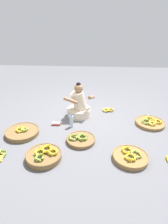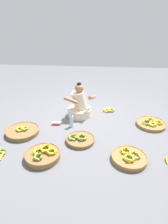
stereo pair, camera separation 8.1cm
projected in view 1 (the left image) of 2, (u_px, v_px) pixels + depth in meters
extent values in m
plane|color=slate|center=(85.00, 122.00, 3.98)|extent=(10.00, 10.00, 0.00)
cylinder|color=beige|center=(79.00, 112.00, 4.22)|extent=(0.52, 0.52, 0.18)
cylinder|color=beige|center=(79.00, 100.00, 4.09)|extent=(0.43, 0.38, 0.44)
sphere|color=#9E704C|center=(79.00, 88.00, 3.96)|extent=(0.19, 0.19, 0.19)
sphere|color=black|center=(79.00, 85.00, 3.93)|extent=(0.10, 0.10, 0.10)
cylinder|color=#9E704C|center=(71.00, 101.00, 3.89)|extent=(0.31, 0.10, 0.16)
cylinder|color=#9E704C|center=(91.00, 97.00, 4.04)|extent=(0.16, 0.31, 0.16)
cylinder|color=brown|center=(44.00, 156.00, 2.95)|extent=(0.55, 0.55, 0.09)
torus|color=brown|center=(44.00, 154.00, 2.93)|extent=(0.56, 0.56, 0.02)
ellipsoid|color=gold|center=(57.00, 152.00, 2.93)|extent=(0.04, 0.13, 0.08)
ellipsoid|color=gold|center=(56.00, 150.00, 2.98)|extent=(0.13, 0.10, 0.06)
ellipsoid|color=gold|center=(52.00, 150.00, 2.98)|extent=(0.13, 0.09, 0.06)
ellipsoid|color=gold|center=(49.00, 152.00, 2.94)|extent=(0.04, 0.13, 0.06)
ellipsoid|color=gold|center=(50.00, 153.00, 2.89)|extent=(0.13, 0.10, 0.08)
ellipsoid|color=gold|center=(54.00, 154.00, 2.89)|extent=(0.13, 0.09, 0.07)
sphere|color=#382D19|center=(53.00, 152.00, 2.94)|extent=(0.03, 0.03, 0.03)
ellipsoid|color=gold|center=(51.00, 149.00, 2.99)|extent=(0.04, 0.15, 0.09)
ellipsoid|color=gold|center=(50.00, 147.00, 3.04)|extent=(0.14, 0.13, 0.07)
ellipsoid|color=gold|center=(47.00, 146.00, 3.05)|extent=(0.16, 0.07, 0.09)
ellipsoid|color=gold|center=(44.00, 147.00, 3.03)|extent=(0.12, 0.14, 0.07)
ellipsoid|color=gold|center=(43.00, 150.00, 2.97)|extent=(0.10, 0.15, 0.09)
ellipsoid|color=gold|center=(45.00, 151.00, 2.93)|extent=(0.15, 0.05, 0.09)
ellipsoid|color=gold|center=(49.00, 151.00, 2.95)|extent=(0.14, 0.13, 0.09)
sphere|color=#382D19|center=(47.00, 149.00, 3.00)|extent=(0.03, 0.03, 0.03)
ellipsoid|color=gold|center=(44.00, 152.00, 2.93)|extent=(0.06, 0.14, 0.09)
ellipsoid|color=gold|center=(43.00, 150.00, 2.97)|extent=(0.14, 0.11, 0.05)
ellipsoid|color=gold|center=(39.00, 150.00, 2.98)|extent=(0.14, 0.10, 0.06)
ellipsoid|color=gold|center=(36.00, 152.00, 2.93)|extent=(0.04, 0.14, 0.06)
ellipsoid|color=gold|center=(37.00, 154.00, 2.88)|extent=(0.14, 0.10, 0.08)
ellipsoid|color=gold|center=(40.00, 155.00, 2.87)|extent=(0.15, 0.07, 0.06)
sphere|color=#382D19|center=(40.00, 152.00, 2.93)|extent=(0.03, 0.03, 0.03)
ellipsoid|color=olive|center=(43.00, 157.00, 2.82)|extent=(0.05, 0.12, 0.07)
ellipsoid|color=olive|center=(40.00, 155.00, 2.86)|extent=(0.12, 0.07, 0.08)
ellipsoid|color=olive|center=(36.00, 157.00, 2.83)|extent=(0.06, 0.12, 0.07)
ellipsoid|color=olive|center=(38.00, 160.00, 2.77)|extent=(0.12, 0.05, 0.08)
sphere|color=#382D19|center=(40.00, 158.00, 2.81)|extent=(0.04, 0.04, 0.04)
cylinder|color=brown|center=(23.00, 132.00, 3.57)|extent=(0.62, 0.62, 0.08)
torus|color=brown|center=(22.00, 131.00, 3.55)|extent=(0.63, 0.63, 0.02)
ellipsoid|color=#8CAD38|center=(27.00, 129.00, 3.54)|extent=(0.06, 0.12, 0.08)
ellipsoid|color=#8CAD38|center=(26.00, 128.00, 3.60)|extent=(0.12, 0.07, 0.06)
ellipsoid|color=#8CAD38|center=(22.00, 129.00, 3.57)|extent=(0.08, 0.12, 0.06)
ellipsoid|color=#8CAD38|center=(22.00, 130.00, 3.53)|extent=(0.11, 0.11, 0.07)
ellipsoid|color=#8CAD38|center=(24.00, 130.00, 3.51)|extent=(0.12, 0.07, 0.07)
sphere|color=#382D19|center=(24.00, 129.00, 3.55)|extent=(0.03, 0.03, 0.03)
ellipsoid|color=gold|center=(23.00, 130.00, 3.55)|extent=(0.06, 0.14, 0.06)
ellipsoid|color=gold|center=(23.00, 129.00, 3.57)|extent=(0.12, 0.11, 0.06)
ellipsoid|color=gold|center=(20.00, 128.00, 3.59)|extent=(0.13, 0.08, 0.07)
ellipsoid|color=gold|center=(17.00, 129.00, 3.55)|extent=(0.05, 0.13, 0.08)
ellipsoid|color=gold|center=(17.00, 131.00, 3.50)|extent=(0.12, 0.11, 0.07)
ellipsoid|color=gold|center=(21.00, 131.00, 3.49)|extent=(0.13, 0.09, 0.05)
sphere|color=#382D19|center=(20.00, 130.00, 3.54)|extent=(0.03, 0.03, 0.03)
cylinder|color=olive|center=(150.00, 123.00, 3.90)|extent=(0.58, 0.58, 0.05)
torus|color=olive|center=(150.00, 122.00, 3.89)|extent=(0.60, 0.60, 0.02)
ellipsoid|color=gold|center=(161.00, 121.00, 3.87)|extent=(0.05, 0.12, 0.06)
ellipsoid|color=gold|center=(159.00, 121.00, 3.90)|extent=(0.12, 0.09, 0.06)
ellipsoid|color=gold|center=(156.00, 120.00, 3.90)|extent=(0.12, 0.09, 0.07)
ellipsoid|color=gold|center=(156.00, 122.00, 3.86)|extent=(0.05, 0.12, 0.05)
ellipsoid|color=gold|center=(158.00, 123.00, 3.82)|extent=(0.12, 0.07, 0.06)
ellipsoid|color=gold|center=(161.00, 122.00, 3.82)|extent=(0.11, 0.10, 0.07)
sphere|color=#382D19|center=(158.00, 122.00, 3.86)|extent=(0.03, 0.03, 0.03)
ellipsoid|color=yellow|center=(153.00, 118.00, 3.96)|extent=(0.04, 0.14, 0.09)
ellipsoid|color=yellow|center=(151.00, 118.00, 4.00)|extent=(0.13, 0.12, 0.07)
ellipsoid|color=yellow|center=(147.00, 117.00, 4.00)|extent=(0.13, 0.12, 0.09)
ellipsoid|color=yellow|center=(146.00, 119.00, 3.98)|extent=(0.06, 0.15, 0.06)
ellipsoid|color=yellow|center=(148.00, 120.00, 3.92)|extent=(0.13, 0.12, 0.06)
ellipsoid|color=yellow|center=(152.00, 120.00, 3.91)|extent=(0.13, 0.11, 0.09)
sphere|color=#382D19|center=(149.00, 119.00, 3.96)|extent=(0.03, 0.03, 0.03)
ellipsoid|color=olive|center=(150.00, 122.00, 3.86)|extent=(0.05, 0.15, 0.05)
ellipsoid|color=olive|center=(146.00, 120.00, 3.91)|extent=(0.15, 0.05, 0.08)
ellipsoid|color=olive|center=(144.00, 120.00, 3.90)|extent=(0.13, 0.13, 0.08)
ellipsoid|color=olive|center=(145.00, 123.00, 3.81)|extent=(0.13, 0.12, 0.07)
ellipsoid|color=olive|center=(149.00, 123.00, 3.80)|extent=(0.14, 0.10, 0.07)
sphere|color=#382D19|center=(146.00, 122.00, 3.86)|extent=(0.03, 0.03, 0.03)
ellipsoid|color=yellow|center=(155.00, 123.00, 3.79)|extent=(0.06, 0.13, 0.08)
ellipsoid|color=yellow|center=(154.00, 122.00, 3.83)|extent=(0.11, 0.12, 0.06)
ellipsoid|color=yellow|center=(151.00, 122.00, 3.85)|extent=(0.13, 0.04, 0.06)
ellipsoid|color=yellow|center=(149.00, 122.00, 3.83)|extent=(0.09, 0.13, 0.06)
ellipsoid|color=yellow|center=(150.00, 124.00, 3.78)|extent=(0.10, 0.12, 0.06)
ellipsoid|color=yellow|center=(152.00, 124.00, 3.76)|extent=(0.13, 0.08, 0.06)
ellipsoid|color=yellow|center=(155.00, 124.00, 3.76)|extent=(0.12, 0.12, 0.08)
sphere|color=#382D19|center=(152.00, 123.00, 3.80)|extent=(0.03, 0.03, 0.03)
cylinder|color=olive|center=(130.00, 157.00, 2.94)|extent=(0.55, 0.55, 0.07)
torus|color=olive|center=(131.00, 156.00, 2.93)|extent=(0.56, 0.56, 0.02)
ellipsoid|color=#9EB747|center=(140.00, 154.00, 2.91)|extent=(0.03, 0.15, 0.08)
ellipsoid|color=#9EB747|center=(138.00, 152.00, 2.96)|extent=(0.13, 0.12, 0.06)
ellipsoid|color=#9EB747|center=(133.00, 152.00, 2.97)|extent=(0.14, 0.11, 0.08)
ellipsoid|color=#9EB747|center=(132.00, 154.00, 2.91)|extent=(0.05, 0.15, 0.09)
ellipsoid|color=#9EB747|center=(134.00, 156.00, 2.87)|extent=(0.14, 0.11, 0.09)
ellipsoid|color=#9EB747|center=(138.00, 157.00, 2.86)|extent=(0.15, 0.08, 0.06)
sphere|color=#382D19|center=(136.00, 154.00, 2.92)|extent=(0.03, 0.03, 0.03)
ellipsoid|color=gold|center=(131.00, 151.00, 2.99)|extent=(0.05, 0.14, 0.06)
ellipsoid|color=gold|center=(130.00, 149.00, 3.04)|extent=(0.11, 0.13, 0.06)
ellipsoid|color=gold|center=(126.00, 148.00, 3.06)|extent=(0.14, 0.06, 0.08)
ellipsoid|color=gold|center=(123.00, 149.00, 3.02)|extent=(0.06, 0.14, 0.08)
ellipsoid|color=gold|center=(124.00, 151.00, 2.98)|extent=(0.09, 0.14, 0.08)
ellipsoid|color=gold|center=(127.00, 153.00, 2.95)|extent=(0.14, 0.04, 0.05)
ellipsoid|color=gold|center=(130.00, 152.00, 2.96)|extent=(0.13, 0.10, 0.08)
sphere|color=#382D19|center=(127.00, 150.00, 3.01)|extent=(0.03, 0.03, 0.03)
ellipsoid|color=yellow|center=(135.00, 158.00, 2.84)|extent=(0.06, 0.15, 0.07)
ellipsoid|color=yellow|center=(132.00, 155.00, 2.91)|extent=(0.15, 0.10, 0.07)
ellipsoid|color=yellow|center=(127.00, 156.00, 2.90)|extent=(0.11, 0.14, 0.06)
ellipsoid|color=yellow|center=(128.00, 159.00, 2.82)|extent=(0.13, 0.13, 0.06)
ellipsoid|color=yellow|center=(132.00, 160.00, 2.80)|extent=(0.15, 0.06, 0.09)
sphere|color=#382D19|center=(131.00, 157.00, 2.86)|extent=(0.03, 0.03, 0.03)
cylinder|color=brown|center=(81.00, 140.00, 3.37)|extent=(0.51, 0.51, 0.06)
torus|color=brown|center=(81.00, 139.00, 3.36)|extent=(0.52, 0.52, 0.02)
ellipsoid|color=olive|center=(86.00, 138.00, 3.33)|extent=(0.06, 0.15, 0.06)
ellipsoid|color=olive|center=(84.00, 136.00, 3.40)|extent=(0.15, 0.10, 0.07)
ellipsoid|color=olive|center=(80.00, 135.00, 3.39)|extent=(0.14, 0.12, 0.08)
ellipsoid|color=olive|center=(79.00, 137.00, 3.35)|extent=(0.04, 0.15, 0.06)
ellipsoid|color=olive|center=(80.00, 139.00, 3.30)|extent=(0.14, 0.12, 0.06)
ellipsoid|color=olive|center=(84.00, 139.00, 3.29)|extent=(0.15, 0.11, 0.09)
sphere|color=#382D19|center=(82.00, 137.00, 3.35)|extent=(0.03, 0.03, 0.03)
ellipsoid|color=olive|center=(77.00, 137.00, 3.33)|extent=(0.04, 0.14, 0.09)
ellipsoid|color=olive|center=(74.00, 135.00, 3.39)|extent=(0.14, 0.05, 0.08)
ellipsoid|color=olive|center=(70.00, 137.00, 3.33)|extent=(0.07, 0.14, 0.09)
ellipsoid|color=olive|center=(73.00, 140.00, 3.29)|extent=(0.14, 0.06, 0.06)
sphere|color=#382D19|center=(74.00, 137.00, 3.34)|extent=(0.03, 0.03, 0.03)
ellipsoid|color=gold|center=(113.00, 110.00, 4.45)|extent=(0.05, 0.14, 0.08)
ellipsoid|color=gold|center=(111.00, 109.00, 4.52)|extent=(0.14, 0.05, 0.07)
ellipsoid|color=gold|center=(108.00, 109.00, 4.48)|extent=(0.06, 0.14, 0.08)
ellipsoid|color=gold|center=(110.00, 111.00, 4.41)|extent=(0.14, 0.04, 0.08)
sphere|color=#382D19|center=(110.00, 110.00, 4.46)|extent=(0.03, 0.03, 0.03)
ellipsoid|color=yellow|center=(109.00, 110.00, 4.45)|extent=(0.04, 0.14, 0.08)
ellipsoid|color=yellow|center=(107.00, 109.00, 4.50)|extent=(0.14, 0.10, 0.08)
ellipsoid|color=yellow|center=(105.00, 109.00, 4.50)|extent=(0.14, 0.10, 0.06)
ellipsoid|color=yellow|center=(104.00, 110.00, 4.45)|extent=(0.06, 0.15, 0.08)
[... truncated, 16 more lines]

